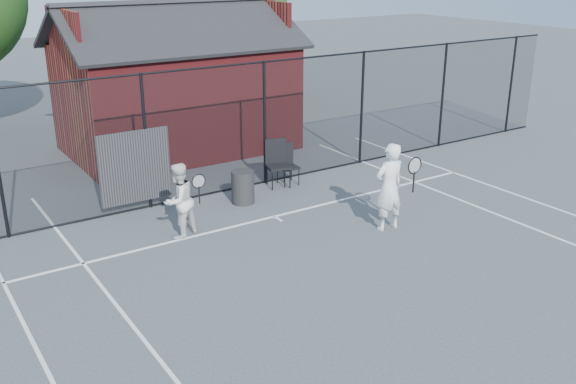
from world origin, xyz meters
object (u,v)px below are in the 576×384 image
chair_left (278,164)px  waste_bin (243,187)px  clubhouse (177,94)px  player_back (179,201)px  chair_right (288,165)px  player_front (389,187)px

chair_left → waste_bin: 1.38m
clubhouse → waste_bin: size_ratio=8.62×
player_back → chair_left: player_back is taller
chair_left → chair_right: chair_left is taller
clubhouse → waste_bin: bearing=-97.5°
clubhouse → player_front: (1.10, -7.82, -0.69)m
player_front → chair_right: size_ratio=1.89×
player_back → waste_bin: 2.20m
player_back → waste_bin: (1.96, 0.94, -0.38)m
player_front → chair_right: (-0.19, 3.42, -0.43)m
clubhouse → player_back: size_ratio=4.28×
chair_left → player_front: bearing=-67.2°
waste_bin → clubhouse: bearing=82.5°
player_front → chair_left: player_front is taller
waste_bin → player_back: bearing=-154.5°
player_front → player_back: 4.20m
player_front → waste_bin: (-1.74, 2.92, -0.54)m
clubhouse → player_front: clubhouse is taller
clubhouse → player_back: bearing=-114.0°
player_back → chair_right: size_ratio=1.57×
clubhouse → player_front: size_ratio=3.57×
chair_left → waste_bin: chair_left is taller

